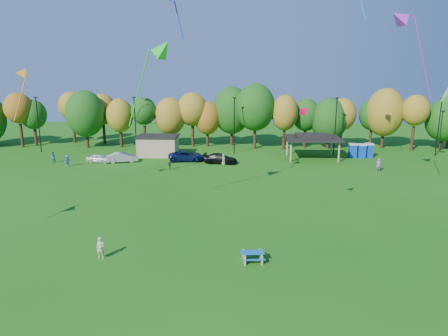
{
  "coord_description": "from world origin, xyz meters",
  "views": [
    {
      "loc": [
        3.17,
        -23.54,
        13.17
      ],
      "look_at": [
        1.86,
        6.0,
        5.93
      ],
      "focal_mm": 32.0,
      "sensor_mm": 36.0,
      "label": 1
    }
  ],
  "objects_px": {
    "picnic_table": "(253,256)",
    "car_a": "(99,158)",
    "car_c": "(186,156)",
    "car_b": "(122,157)",
    "porta_potties": "(361,151)",
    "kite_flyer": "(100,248)",
    "car_d": "(220,159)"
  },
  "relations": [
    {
      "from": "picnic_table",
      "to": "kite_flyer",
      "type": "distance_m",
      "value": 10.89
    },
    {
      "from": "car_d",
      "to": "car_b",
      "type": "bearing_deg",
      "value": 98.11
    },
    {
      "from": "picnic_table",
      "to": "car_b",
      "type": "relative_size",
      "value": 0.4
    },
    {
      "from": "porta_potties",
      "to": "car_a",
      "type": "bearing_deg",
      "value": -172.57
    },
    {
      "from": "car_a",
      "to": "car_c",
      "type": "bearing_deg",
      "value": -76.27
    },
    {
      "from": "porta_potties",
      "to": "kite_flyer",
      "type": "distance_m",
      "value": 45.68
    },
    {
      "from": "porta_potties",
      "to": "kite_flyer",
      "type": "relative_size",
      "value": 2.28
    },
    {
      "from": "porta_potties",
      "to": "car_b",
      "type": "xyz_separation_m",
      "value": [
        -36.07,
        -4.9,
        -0.36
      ]
    },
    {
      "from": "porta_potties",
      "to": "car_c",
      "type": "bearing_deg",
      "value": -172.24
    },
    {
      "from": "porta_potties",
      "to": "kite_flyer",
      "type": "xyz_separation_m",
      "value": [
        -28.57,
        -35.64,
        -0.28
      ]
    },
    {
      "from": "car_d",
      "to": "picnic_table",
      "type": "bearing_deg",
      "value": -164.18
    },
    {
      "from": "porta_potties",
      "to": "car_d",
      "type": "distance_m",
      "value": 22.17
    },
    {
      "from": "kite_flyer",
      "to": "car_a",
      "type": "distance_m",
      "value": 32.39
    },
    {
      "from": "car_b",
      "to": "kite_flyer",
      "type": "bearing_deg",
      "value": 175.92
    },
    {
      "from": "picnic_table",
      "to": "car_a",
      "type": "height_order",
      "value": "car_a"
    },
    {
      "from": "kite_flyer",
      "to": "car_a",
      "type": "bearing_deg",
      "value": 112.3
    },
    {
      "from": "kite_flyer",
      "to": "car_b",
      "type": "bearing_deg",
      "value": 106.3
    },
    {
      "from": "picnic_table",
      "to": "car_a",
      "type": "xyz_separation_m",
      "value": [
        -21.81,
        30.44,
        0.21
      ]
    },
    {
      "from": "picnic_table",
      "to": "car_b",
      "type": "xyz_separation_m",
      "value": [
        -18.38,
        30.69,
        0.33
      ]
    },
    {
      "from": "car_a",
      "to": "car_b",
      "type": "bearing_deg",
      "value": -78.76
    },
    {
      "from": "porta_potties",
      "to": "car_a",
      "type": "xyz_separation_m",
      "value": [
        -39.5,
        -5.15,
        -0.47
      ]
    },
    {
      "from": "picnic_table",
      "to": "car_c",
      "type": "xyz_separation_m",
      "value": [
        -9.05,
        31.94,
        0.34
      ]
    },
    {
      "from": "porta_potties",
      "to": "car_a",
      "type": "relative_size",
      "value": 1.03
    },
    {
      "from": "porta_potties",
      "to": "picnic_table",
      "type": "distance_m",
      "value": 39.75
    },
    {
      "from": "car_b",
      "to": "car_d",
      "type": "bearing_deg",
      "value": -108.23
    },
    {
      "from": "kite_flyer",
      "to": "car_c",
      "type": "relative_size",
      "value": 0.3
    },
    {
      "from": "kite_flyer",
      "to": "car_d",
      "type": "bearing_deg",
      "value": 79.77
    },
    {
      "from": "car_a",
      "to": "car_b",
      "type": "height_order",
      "value": "car_b"
    },
    {
      "from": "porta_potties",
      "to": "car_a",
      "type": "distance_m",
      "value": 39.83
    },
    {
      "from": "kite_flyer",
      "to": "car_a",
      "type": "relative_size",
      "value": 0.45
    },
    {
      "from": "picnic_table",
      "to": "car_a",
      "type": "relative_size",
      "value": 0.49
    },
    {
      "from": "car_c",
      "to": "porta_potties",
      "type": "bearing_deg",
      "value": -89.08
    }
  ]
}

